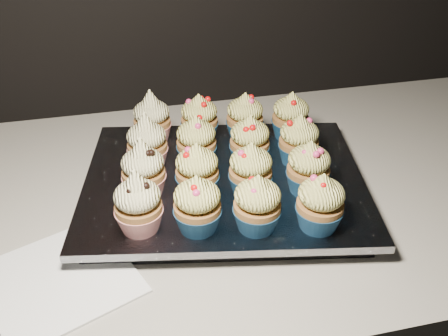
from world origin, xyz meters
name	(u,v)px	position (x,y,z in m)	size (l,w,h in m)	color
worktop	(269,189)	(0.00, 1.70, 0.88)	(2.44, 0.64, 0.04)	beige
napkin	(61,279)	(-0.32, 1.55, 0.90)	(0.17, 0.17, 0.00)	white
baking_tray	(224,189)	(-0.08, 1.67, 0.91)	(0.39, 0.30, 0.02)	black
foil_lining	(224,180)	(-0.08, 1.67, 0.93)	(0.42, 0.33, 0.01)	silver
cupcake_0	(138,204)	(-0.22, 1.58, 0.97)	(0.06, 0.06, 0.10)	#B31918
cupcake_1	(197,205)	(-0.14, 1.57, 0.97)	(0.06, 0.06, 0.08)	navy
cupcake_2	(257,204)	(-0.07, 1.55, 0.97)	(0.06, 0.06, 0.08)	navy
cupcake_3	(320,203)	(0.01, 1.53, 0.97)	(0.06, 0.06, 0.08)	navy
cupcake_4	(143,170)	(-0.20, 1.66, 0.97)	(0.06, 0.06, 0.10)	#B31918
cupcake_5	(197,171)	(-0.13, 1.64, 0.97)	(0.06, 0.06, 0.08)	navy
cupcake_6	(251,171)	(-0.05, 1.63, 0.97)	(0.06, 0.06, 0.08)	navy
cupcake_7	(308,169)	(0.03, 1.61, 0.97)	(0.06, 0.06, 0.08)	navy
cupcake_8	(147,143)	(-0.19, 1.73, 0.97)	(0.06, 0.06, 0.10)	#B31918
cupcake_9	(196,142)	(-0.11, 1.72, 0.97)	(0.06, 0.06, 0.08)	navy
cupcake_10	(250,142)	(-0.03, 1.71, 0.97)	(0.06, 0.06, 0.08)	navy
cupcake_11	(299,141)	(0.04, 1.69, 0.97)	(0.06, 0.06, 0.08)	navy
cupcake_12	(152,119)	(-0.17, 1.81, 0.97)	(0.06, 0.06, 0.10)	#B31918
cupcake_13	(199,119)	(-0.10, 1.80, 0.97)	(0.06, 0.06, 0.08)	navy
cupcake_14	(245,118)	(-0.02, 1.78, 0.97)	(0.06, 0.06, 0.08)	navy
cupcake_15	(291,117)	(0.06, 1.77, 0.97)	(0.06, 0.06, 0.08)	navy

